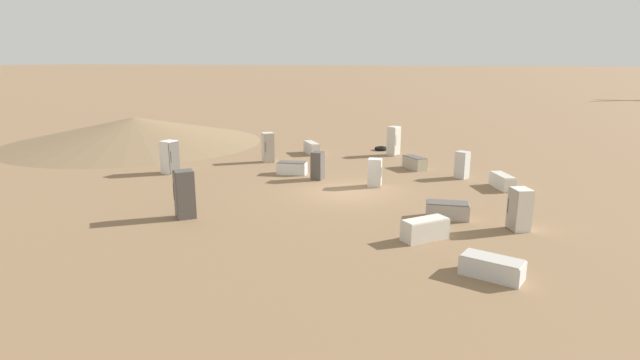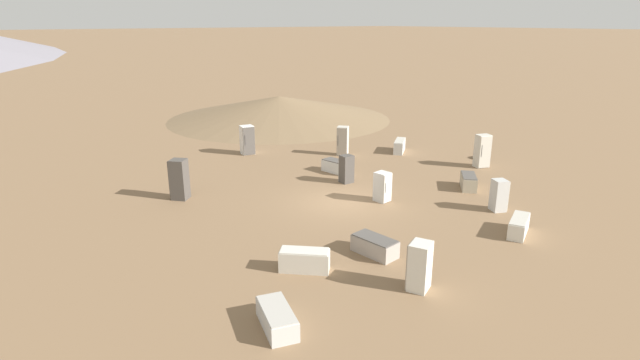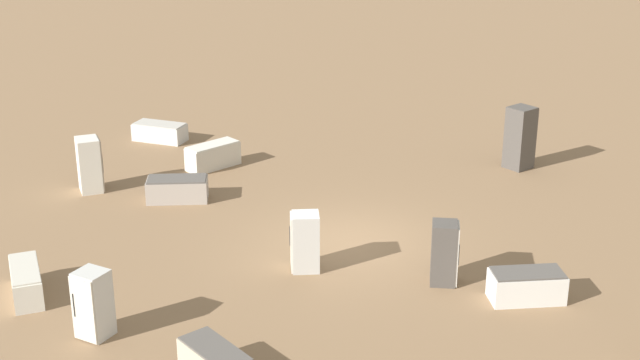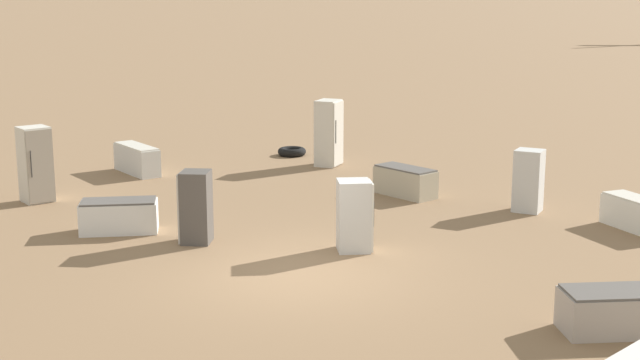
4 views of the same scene
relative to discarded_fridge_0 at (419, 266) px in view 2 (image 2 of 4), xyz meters
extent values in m
plane|color=#846647|center=(-7.53, 3.27, -0.79)|extent=(1000.00, 1000.00, 0.00)
cone|color=#7F6647|center=(-26.70, 12.40, 0.18)|extent=(19.03, 19.03, 1.94)
cube|color=silver|center=(0.02, 0.01, 0.00)|extent=(0.86, 0.93, 1.59)
cube|color=gray|center=(-0.28, -0.12, 0.00)|extent=(0.33, 0.67, 1.52)
cylinder|color=#2D2D2D|center=(-0.41, 0.10, 0.08)|extent=(0.02, 0.02, 0.56)
cube|color=#4C4742|center=(-12.64, -2.55, 0.18)|extent=(0.99, 0.99, 1.94)
cube|color=#56514C|center=(-12.92, -2.80, 0.18)|extent=(0.47, 0.52, 1.86)
cylinder|color=#2D2D2D|center=(-13.11, -2.64, 0.27)|extent=(0.02, 0.02, 0.68)
cube|color=beige|center=(-3.20, -2.14, -0.43)|extent=(1.66, 1.66, 0.72)
cube|color=silver|center=(-3.20, -2.14, -0.05)|extent=(1.59, 1.60, 0.04)
cube|color=#B2A88E|center=(-5.12, 9.58, -0.45)|extent=(1.58, 1.65, 0.68)
cube|color=#56514C|center=(-5.12, 9.58, -0.09)|extent=(1.52, 1.58, 0.04)
cube|color=silver|center=(-0.98, -4.71, -0.51)|extent=(1.91, 1.27, 0.57)
cube|color=#BCB7AD|center=(-0.98, -4.71, -0.21)|extent=(1.83, 1.22, 0.04)
cube|color=silver|center=(-12.38, 12.23, -0.42)|extent=(1.58, 1.83, 0.75)
cube|color=beige|center=(-12.38, 12.23, -0.02)|extent=(1.51, 1.76, 0.04)
cube|color=beige|center=(-14.07, 8.82, 0.12)|extent=(0.92, 0.91, 1.83)
cube|color=gray|center=(-13.85, 8.56, 0.12)|extent=(0.52, 0.44, 1.75)
cylinder|color=#2D2D2D|center=(-14.02, 8.39, 0.21)|extent=(0.02, 0.02, 0.64)
cube|color=silver|center=(-6.50, 4.81, -0.09)|extent=(0.69, 0.67, 1.41)
cube|color=silver|center=(-6.17, 4.85, -0.09)|extent=(0.10, 0.58, 1.35)
cylinder|color=#2D2D2D|center=(-6.12, 4.64, -0.02)|extent=(0.02, 0.02, 0.49)
cube|color=#4C4742|center=(-9.66, 5.33, -0.06)|extent=(0.61, 0.65, 1.47)
cube|color=#BCB7AD|center=(-9.97, 5.36, -0.06)|extent=(0.08, 0.59, 1.41)
cylinder|color=#2D2D2D|center=(-9.98, 5.57, 0.02)|extent=(0.02, 0.02, 0.52)
cube|color=silver|center=(-2.41, 8.03, -0.07)|extent=(0.80, 0.78, 1.44)
cube|color=beige|center=(-2.28, 8.30, -0.07)|extent=(0.54, 0.29, 1.39)
cylinder|color=#2D2D2D|center=(-2.07, 8.23, 0.00)|extent=(0.02, 0.02, 0.51)
cube|color=beige|center=(-7.06, 13.43, 0.16)|extent=(0.83, 0.93, 1.91)
cube|color=beige|center=(-6.76, 13.32, 0.16)|extent=(0.31, 0.70, 1.84)
cylinder|color=#2D2D2D|center=(-6.83, 13.06, 0.26)|extent=(0.02, 0.02, 0.67)
cube|color=white|center=(-18.00, 4.21, 0.12)|extent=(0.83, 0.90, 1.83)
cube|color=#56514C|center=(-17.64, 4.14, 0.12)|extent=(0.18, 0.75, 1.75)
cylinder|color=#2D2D2D|center=(-17.67, 3.87, 0.21)|extent=(0.02, 0.02, 0.64)
cube|color=silver|center=(-0.40, 6.41, -0.47)|extent=(1.25, 1.84, 0.65)
cube|color=beige|center=(-0.40, 6.41, -0.12)|extent=(1.20, 1.77, 0.04)
cube|color=white|center=(-11.43, 6.10, -0.47)|extent=(1.70, 0.99, 0.65)
cube|color=#56514C|center=(-11.43, 6.10, -0.12)|extent=(1.63, 0.95, 0.04)
cube|color=#A89E93|center=(-2.63, 0.61, -0.48)|extent=(1.76, 0.97, 0.62)
cube|color=#56514C|center=(-2.63, 0.61, -0.15)|extent=(1.69, 0.93, 0.04)
torus|color=black|center=(-8.19, 14.99, -0.67)|extent=(0.87, 0.87, 0.24)
camera|label=1|loc=(-1.56, -19.14, 5.42)|focal=28.00mm
camera|label=2|loc=(9.18, -11.13, 7.38)|focal=28.00mm
camera|label=3|loc=(-7.70, 23.69, 8.60)|focal=50.00mm
camera|label=4|loc=(-6.90, -12.04, 4.25)|focal=50.00mm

